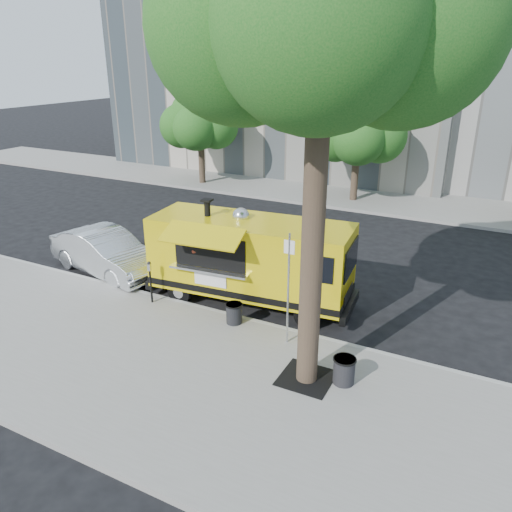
{
  "coord_description": "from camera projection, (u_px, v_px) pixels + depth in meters",
  "views": [
    {
      "loc": [
        5.96,
        -11.93,
        7.11
      ],
      "look_at": [
        -0.15,
        0.0,
        1.7
      ],
      "focal_mm": 35.0,
      "sensor_mm": 36.0,
      "label": 1
    }
  ],
  "objects": [
    {
      "name": "far_tree_b",
      "position": [
        358.0,
        127.0,
        24.49
      ],
      "size": [
        3.6,
        3.6,
        5.5
      ],
      "color": "#33261C",
      "rests_on": "far_sidewalk"
    },
    {
      "name": "parking_meter",
      "position": [
        150.0,
        277.0,
        14.81
      ],
      "size": [
        0.11,
        0.11,
        1.33
      ],
      "color": "black",
      "rests_on": "sidewalk"
    },
    {
      "name": "food_truck",
      "position": [
        249.0,
        258.0,
        14.92
      ],
      "size": [
        6.48,
        3.36,
        3.11
      ],
      "rotation": [
        0.0,
        0.0,
        0.09
      ],
      "color": "#DCC20B",
      "rests_on": "ground"
    },
    {
      "name": "far_sidewalk",
      "position": [
        376.0,
        199.0,
        26.14
      ],
      "size": [
        60.0,
        5.0,
        0.15
      ],
      "primitive_type": "cube",
      "color": "gray",
      "rests_on": "ground"
    },
    {
      "name": "trash_bin_left",
      "position": [
        344.0,
        370.0,
        11.29
      ],
      "size": [
        0.53,
        0.53,
        0.64
      ],
      "color": "black",
      "rests_on": "sidewalk"
    },
    {
      "name": "tree_well",
      "position": [
        306.0,
        378.0,
        11.56
      ],
      "size": [
        1.2,
        1.2,
        0.02
      ],
      "primitive_type": "cube",
      "color": "black",
      "rests_on": "sidewalk"
    },
    {
      "name": "trash_bin_right",
      "position": [
        234.0,
        313.0,
        13.85
      ],
      "size": [
        0.48,
        0.48,
        0.58
      ],
      "color": "black",
      "rests_on": "sidewalk"
    },
    {
      "name": "sign_post",
      "position": [
        288.0,
        283.0,
        12.4
      ],
      "size": [
        0.28,
        0.06,
        3.0
      ],
      "color": "silver",
      "rests_on": "sidewalk"
    },
    {
      "name": "far_tree_a",
      "position": [
        200.0,
        119.0,
        27.99
      ],
      "size": [
        3.42,
        3.42,
        5.36
      ],
      "color": "#33261C",
      "rests_on": "far_sidewalk"
    },
    {
      "name": "ground",
      "position": [
        260.0,
        309.0,
        15.03
      ],
      "size": [
        120.0,
        120.0,
        0.0
      ],
      "primitive_type": "plane",
      "color": "black",
      "rests_on": "ground"
    },
    {
      "name": "sedan",
      "position": [
        106.0,
        252.0,
        17.28
      ],
      "size": [
        4.83,
        2.51,
        1.51
      ],
      "primitive_type": "imported",
      "rotation": [
        0.0,
        0.0,
        1.37
      ],
      "color": "silver",
      "rests_on": "ground"
    },
    {
      "name": "curb",
      "position": [
        246.0,
        320.0,
        14.23
      ],
      "size": [
        60.0,
        0.14,
        0.16
      ],
      "primitive_type": "cube",
      "color": "#999993",
      "rests_on": "ground"
    },
    {
      "name": "sidewalk",
      "position": [
        184.0,
        378.0,
        11.7
      ],
      "size": [
        60.0,
        6.0,
        0.15
      ],
      "primitive_type": "cube",
      "color": "gray",
      "rests_on": "ground"
    }
  ]
}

